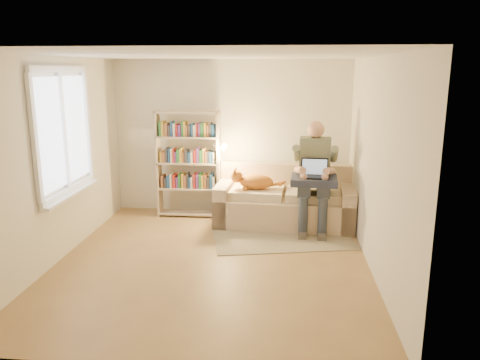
# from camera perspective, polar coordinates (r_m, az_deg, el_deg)

# --- Properties ---
(floor) EXTENTS (4.50, 4.50, 0.00)m
(floor) POSITION_cam_1_polar(r_m,az_deg,el_deg) (6.19, -3.36, -9.85)
(floor) COLOR olive
(floor) RESTS_ON ground
(ceiling) EXTENTS (4.00, 4.50, 0.02)m
(ceiling) POSITION_cam_1_polar(r_m,az_deg,el_deg) (5.69, -3.72, 14.97)
(ceiling) COLOR white
(ceiling) RESTS_ON wall_back
(wall_left) EXTENTS (0.02, 4.50, 2.60)m
(wall_left) POSITION_cam_1_polar(r_m,az_deg,el_deg) (6.42, -21.48, 2.22)
(wall_left) COLOR silver
(wall_left) RESTS_ON floor
(wall_right) EXTENTS (0.02, 4.50, 2.60)m
(wall_right) POSITION_cam_1_polar(r_m,az_deg,el_deg) (5.84, 16.25, 1.60)
(wall_right) COLOR silver
(wall_right) RESTS_ON floor
(wall_back) EXTENTS (4.00, 0.02, 2.60)m
(wall_back) POSITION_cam_1_polar(r_m,az_deg,el_deg) (8.00, -1.07, 5.19)
(wall_back) COLOR silver
(wall_back) RESTS_ON floor
(wall_front) EXTENTS (4.00, 0.02, 2.60)m
(wall_front) POSITION_cam_1_polar(r_m,az_deg,el_deg) (3.66, -8.90, -4.90)
(wall_front) COLOR silver
(wall_front) RESTS_ON floor
(window) EXTENTS (0.12, 1.52, 1.69)m
(window) POSITION_cam_1_polar(r_m,az_deg,el_deg) (6.56, -20.35, 3.20)
(window) COLOR white
(window) RESTS_ON wall_left
(sofa) EXTENTS (2.23, 1.11, 0.92)m
(sofa) POSITION_cam_1_polar(r_m,az_deg,el_deg) (7.56, 5.48, -2.83)
(sofa) COLOR #C8AD8D
(sofa) RESTS_ON floor
(person) EXTENTS (0.52, 0.79, 1.67)m
(person) POSITION_cam_1_polar(r_m,az_deg,el_deg) (7.25, 9.06, 1.16)
(person) COLOR slate
(person) RESTS_ON sofa
(cat) EXTENTS (0.82, 0.32, 0.30)m
(cat) POSITION_cam_1_polar(r_m,az_deg,el_deg) (7.38, 1.37, -0.13)
(cat) COLOR orange
(cat) RESTS_ON sofa
(blanket) EXTENTS (0.72, 0.60, 0.11)m
(blanket) POSITION_cam_1_polar(r_m,az_deg,el_deg) (7.10, 9.70, -0.07)
(blanket) COLOR #252A40
(blanket) RESTS_ON person
(laptop) EXTENTS (0.43, 0.38, 0.33)m
(laptop) POSITION_cam_1_polar(r_m,az_deg,el_deg) (7.09, 9.74, 0.91)
(laptop) COLOR black
(laptop) RESTS_ON blanket
(bookshelf) EXTENTS (1.18, 0.33, 1.79)m
(bookshelf) POSITION_cam_1_polar(r_m,az_deg,el_deg) (7.82, -6.30, 2.59)
(bookshelf) COLOR #BEAA8F
(bookshelf) RESTS_ON floor
(rug) EXTENTS (2.21, 1.57, 0.01)m
(rug) POSITION_cam_1_polar(r_m,az_deg,el_deg) (7.01, 5.21, -7.00)
(rug) COLOR gray
(rug) RESTS_ON floor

